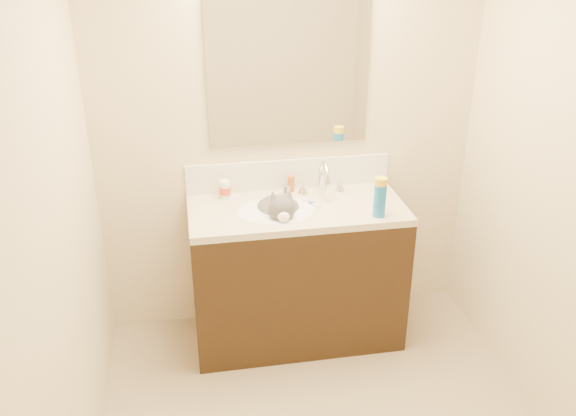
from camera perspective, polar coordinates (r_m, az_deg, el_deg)
name	(u,v)px	position (r m, az deg, el deg)	size (l,w,h in m)	color
room_shell	(348,163)	(2.26, 5.64, 4.20)	(2.24, 2.54, 2.52)	beige
vanity_cabinet	(297,276)	(3.59, 0.81, -6.39)	(1.20, 0.55, 0.82)	black
counter_slab	(297,210)	(3.38, 0.85, -0.18)	(1.20, 0.55, 0.04)	beige
basin	(277,222)	(3.36, -1.07, -1.32)	(0.45, 0.36, 0.14)	white
faucet	(323,181)	(3.50, 3.34, 2.56)	(0.28, 0.20, 0.21)	silver
cat	(279,214)	(3.37, -0.83, -0.53)	(0.31, 0.39, 0.31)	#4C4A4C
backsplash	(289,174)	(3.58, 0.07, 3.19)	(1.20, 0.02, 0.18)	silver
mirror	(289,74)	(3.40, 0.07, 12.45)	(0.90, 0.02, 0.80)	white
pill_bottle	(225,189)	(3.48, -5.93, 1.75)	(0.06, 0.06, 0.11)	white
pill_label	(225,190)	(3.48, -5.92, 1.66)	(0.07, 0.07, 0.04)	#CC4622
silver_jar	(286,190)	(3.52, -0.15, 1.74)	(0.05, 0.05, 0.06)	#B7B7BC
amber_bottle	(291,184)	(3.55, 0.30, 2.30)	(0.04, 0.04, 0.10)	#C45C17
toothbrush	(311,203)	(3.41, 2.21, 0.46)	(0.02, 0.14, 0.01)	white
toothbrush_head	(311,202)	(3.41, 2.21, 0.52)	(0.02, 0.03, 0.02)	#648AD4
spray_can	(380,200)	(3.27, 8.58, 0.70)	(0.07, 0.07, 0.18)	blue
spray_cap	(381,181)	(3.22, 8.70, 2.47)	(0.07, 0.07, 0.04)	yellow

